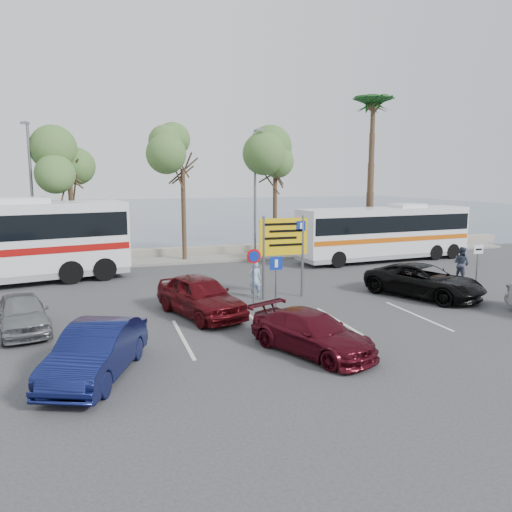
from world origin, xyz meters
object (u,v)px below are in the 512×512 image
object	(u,v)px
pedestrian_far	(461,264)
car_maroon	(312,333)
car_red	(200,296)
suv_black	(424,281)
car_silver_a	(22,313)
street_lamp_left	(31,189)
pedestrian_near	(255,279)
car_blue	(96,351)
street_lamp_right	(255,187)
coach_bus_right	(384,235)
direction_sign	(283,243)

from	to	relation	value
pedestrian_far	car_maroon	bearing A→B (deg)	107.37
car_maroon	car_red	distance (m)	5.55
suv_black	car_red	bearing A→B (deg)	154.69
car_silver_a	street_lamp_left	bearing A→B (deg)	82.35
suv_black	pedestrian_near	xyz separation A→B (m)	(-7.12, 2.24, 0.09)
car_silver_a	car_blue	bearing A→B (deg)	-75.28
car_silver_a	car_red	world-z (taller)	car_red
car_maroon	pedestrian_far	xyz separation A→B (m)	(11.60, 7.45, 0.25)
street_lamp_left	car_silver_a	bearing A→B (deg)	-86.16
street_lamp_right	car_silver_a	distance (m)	17.65
coach_bus_right	car_blue	xyz separation A→B (m)	(-17.31, -14.00, -0.93)
street_lamp_left	car_maroon	bearing A→B (deg)	-61.09
street_lamp_left	car_blue	size ratio (longest dim) A/B	1.85
car_silver_a	pedestrian_near	bearing A→B (deg)	3.15
street_lamp_left	street_lamp_right	world-z (taller)	same
car_maroon	pedestrian_near	size ratio (longest dim) A/B	2.66
street_lamp_left	suv_black	bearing A→B (deg)	-35.26
car_blue	pedestrian_far	size ratio (longest dim) A/B	2.50
suv_black	car_silver_a	bearing A→B (deg)	155.13
car_red	pedestrian_far	bearing A→B (deg)	-7.93
car_silver_a	suv_black	size ratio (longest dim) A/B	0.76
direction_sign	car_maroon	distance (m)	7.12
street_lamp_left	street_lamp_right	xyz separation A→B (m)	(13.00, 0.00, 0.00)
direction_sign	pedestrian_far	size ratio (longest dim) A/B	2.08
coach_bus_right	car_silver_a	bearing A→B (deg)	-155.16
street_lamp_left	pedestrian_far	world-z (taller)	street_lamp_left
car_maroon	suv_black	world-z (taller)	suv_black
direction_sign	suv_black	distance (m)	6.46
street_lamp_right	car_silver_a	xyz separation A→B (m)	(-12.18, -12.15, -3.94)
direction_sign	pedestrian_far	distance (m)	10.15
street_lamp_left	street_lamp_right	bearing A→B (deg)	0.00
street_lamp_left	car_silver_a	world-z (taller)	street_lamp_left
car_blue	car_maroon	xyz separation A→B (m)	(6.18, 0.00, -0.10)
street_lamp_right	pedestrian_far	distance (m)	13.02
pedestrian_near	pedestrian_far	bearing A→B (deg)	178.62
coach_bus_right	pedestrian_near	bearing A→B (deg)	-147.60
pedestrian_near	pedestrian_far	world-z (taller)	pedestrian_far
car_silver_a	coach_bus_right	bearing A→B (deg)	13.34
car_blue	car_maroon	bearing A→B (deg)	21.59
car_maroon	suv_black	distance (m)	9.10
coach_bus_right	car_red	xyz separation A→B (m)	(-13.53, -9.00, -0.86)
street_lamp_left	coach_bus_right	world-z (taller)	street_lamp_left
suv_black	pedestrian_far	bearing A→B (deg)	6.15
coach_bus_right	pedestrian_far	bearing A→B (deg)	-85.88
suv_black	direction_sign	bearing A→B (deg)	138.88
direction_sign	car_silver_a	xyz separation A→B (m)	(-10.19, -1.82, -1.77)
suv_black	street_lamp_left	bearing A→B (deg)	119.43
street_lamp_right	car_maroon	distance (m)	17.85
coach_bus_right	car_maroon	world-z (taller)	coach_bus_right
car_blue	car_silver_a	bearing A→B (deg)	137.81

